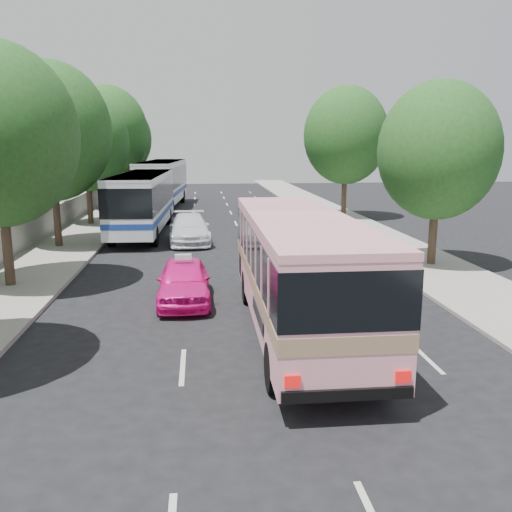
{
  "coord_description": "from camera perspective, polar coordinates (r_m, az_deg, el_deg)",
  "views": [
    {
      "loc": [
        -1.4,
        -14.42,
        5.29
      ],
      "look_at": [
        0.44,
        3.31,
        1.6
      ],
      "focal_mm": 38.0,
      "sensor_mm": 36.0,
      "label": 1
    }
  ],
  "objects": [
    {
      "name": "pink_taxi",
      "position": [
        18.54,
        -7.6,
        -2.61
      ],
      "size": [
        1.8,
        4.36,
        1.48
      ],
      "primitive_type": "imported",
      "rotation": [
        0.0,
        0.0,
        0.01
      ],
      "color": "#F91593",
      "rests_on": "ground"
    },
    {
      "name": "tree_left_e",
      "position": [
        44.93,
        -15.3,
        12.75
      ],
      "size": [
        6.3,
        6.3,
        9.82
      ],
      "color": "#38281E",
      "rests_on": "ground"
    },
    {
      "name": "low_wall",
      "position": [
        35.82,
        -20.31,
        3.93
      ],
      "size": [
        0.3,
        90.0,
        1.5
      ],
      "primitive_type": "cube",
      "color": "#9E998E",
      "rests_on": "sidewalk_left"
    },
    {
      "name": "tree_left_f",
      "position": [
        52.86,
        -14.1,
        12.13
      ],
      "size": [
        5.88,
        5.88,
        9.16
      ],
      "color": "#38281E",
      "rests_on": "ground"
    },
    {
      "name": "sidewalk_left",
      "position": [
        35.53,
        -17.4,
        2.72
      ],
      "size": [
        4.0,
        90.0,
        0.15
      ],
      "primitive_type": "cube",
      "color": "#9E998E",
      "rests_on": "ground"
    },
    {
      "name": "ground",
      "position": [
        15.42,
        -0.36,
        -8.36
      ],
      "size": [
        120.0,
        120.0,
        0.0
      ],
      "primitive_type": "plane",
      "color": "black",
      "rests_on": "ground"
    },
    {
      "name": "tree_right_far",
      "position": [
        39.78,
        9.59,
        12.74
      ],
      "size": [
        6.0,
        6.0,
        9.35
      ],
      "color": "#38281E",
      "rests_on": "ground"
    },
    {
      "name": "sidewalk_right",
      "position": [
        36.2,
        10.03,
        3.21
      ],
      "size": [
        4.0,
        90.0,
        0.12
      ],
      "primitive_type": "cube",
      "color": "#9E998E",
      "rests_on": "ground"
    },
    {
      "name": "tour_coach_front",
      "position": [
        33.01,
        -11.83,
        6.01
      ],
      "size": [
        3.04,
        12.07,
        3.58
      ],
      "rotation": [
        0.0,
        0.0,
        -0.04
      ],
      "color": "silver",
      "rests_on": "ground"
    },
    {
      "name": "tree_right_near",
      "position": [
        24.57,
        18.9,
        10.88
      ],
      "size": [
        5.1,
        5.1,
        7.95
      ],
      "color": "#38281E",
      "rests_on": "ground"
    },
    {
      "name": "tree_left_c",
      "position": [
        29.28,
        -20.72,
        12.6
      ],
      "size": [
        6.0,
        6.0,
        9.35
      ],
      "color": "#38281E",
      "rests_on": "ground"
    },
    {
      "name": "tree_left_d",
      "position": [
        37.06,
        -17.38,
        11.71
      ],
      "size": [
        5.52,
        5.52,
        8.6
      ],
      "color": "#38281E",
      "rests_on": "ground"
    },
    {
      "name": "tour_coach_rear",
      "position": [
        46.44,
        -9.83,
        7.9
      ],
      "size": [
        3.73,
        13.21,
        3.9
      ],
      "rotation": [
        0.0,
        0.0,
        -0.07
      ],
      "color": "white",
      "rests_on": "ground"
    },
    {
      "name": "pink_bus",
      "position": [
        15.06,
        4.54,
        -0.57
      ],
      "size": [
        2.72,
        10.58,
        3.37
      ],
      "rotation": [
        0.0,
        0.0,
        -0.0
      ],
      "color": "#FBA1B3",
      "rests_on": "ground"
    },
    {
      "name": "white_pickup",
      "position": [
        29.76,
        -7.02,
        2.87
      ],
      "size": [
        2.38,
        5.37,
        1.53
      ],
      "primitive_type": "imported",
      "rotation": [
        0.0,
        0.0,
        0.04
      ],
      "color": "silver",
      "rests_on": "ground"
    },
    {
      "name": "taxi_roof_sign",
      "position": [
        18.36,
        -7.67,
        -0.1
      ],
      "size": [
        0.55,
        0.19,
        0.18
      ],
      "primitive_type": "cube",
      "rotation": [
        0.0,
        0.0,
        0.01
      ],
      "color": "silver",
      "rests_on": "pink_taxi"
    }
  ]
}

